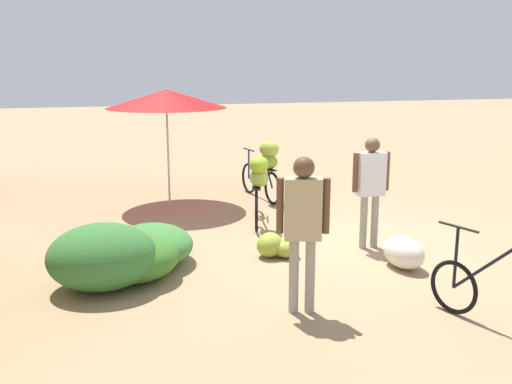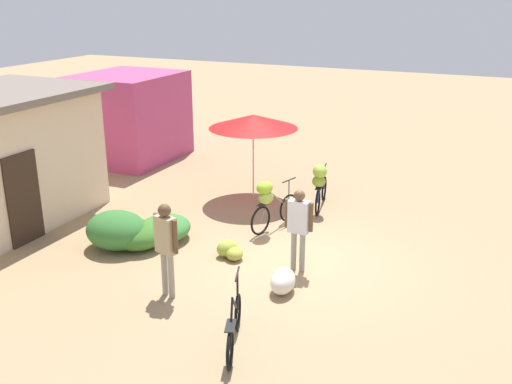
{
  "view_description": "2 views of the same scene",
  "coord_description": "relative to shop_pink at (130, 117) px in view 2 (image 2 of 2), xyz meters",
  "views": [
    {
      "loc": [
        -7.95,
        3.63,
        2.74
      ],
      "look_at": [
        0.05,
        1.46,
        0.88
      ],
      "focal_mm": 40.61,
      "sensor_mm": 36.0,
      "label": 1
    },
    {
      "loc": [
        -10.14,
        -3.79,
        5.25
      ],
      "look_at": [
        0.41,
        1.05,
        1.22
      ],
      "focal_mm": 41.13,
      "sensor_mm": 36.0,
      "label": 2
    }
  ],
  "objects": [
    {
      "name": "ground_plane",
      "position": [
        -5.03,
        -7.63,
        -1.37
      ],
      "size": [
        60.0,
        60.0,
        0.0
      ],
      "primitive_type": "plane",
      "color": "#A0835D"
    },
    {
      "name": "shop_pink",
      "position": [
        0.0,
        0.0,
        0.0
      ],
      "size": [
        3.2,
        2.8,
        2.74
      ],
      "primitive_type": "cube",
      "color": "#B84174",
      "rests_on": "ground"
    },
    {
      "name": "hedge_bush_front_left",
      "position": [
        -5.97,
        -3.94,
        -0.96
      ],
      "size": [
        1.16,
        1.34,
        0.82
      ],
      "primitive_type": "ellipsoid",
      "color": "#367432",
      "rests_on": "ground"
    },
    {
      "name": "hedge_bush_front_right",
      "position": [
        -5.78,
        -4.32,
        -1.08
      ],
      "size": [
        1.11,
        1.17,
        0.58
      ],
      "primitive_type": "ellipsoid",
      "color": "#3A7126",
      "rests_on": "ground"
    },
    {
      "name": "hedge_bush_mid",
      "position": [
        -5.2,
        -4.61,
        -1.11
      ],
      "size": [
        1.32,
        1.13,
        0.53
      ],
      "primitive_type": "ellipsoid",
      "color": "#3B7D36",
      "rests_on": "ground"
    },
    {
      "name": "market_umbrella",
      "position": [
        -1.88,
        -5.25,
        0.69
      ],
      "size": [
        2.29,
        2.29,
        2.24
      ],
      "color": "beige",
      "rests_on": "ground"
    },
    {
      "name": "bicycle_leftmost",
      "position": [
        -8.23,
        -7.87,
        -1.03
      ],
      "size": [
        1.56,
        0.61,
        1.01
      ],
      "color": "black",
      "rests_on": "ground"
    },
    {
      "name": "bicycle_near_pile",
      "position": [
        -3.78,
        -6.53,
        -0.64
      ],
      "size": [
        1.68,
        0.55,
        1.24
      ],
      "color": "black",
      "rests_on": "ground"
    },
    {
      "name": "bicycle_center_loaded",
      "position": [
        -2.09,
        -7.16,
        -0.62
      ],
      "size": [
        1.73,
        0.5,
        1.24
      ],
      "color": "black",
      "rests_on": "ground"
    },
    {
      "name": "banana_pile_on_ground",
      "position": [
        -5.4,
        -6.35,
        -1.21
      ],
      "size": [
        0.64,
        0.75,
        0.35
      ],
      "color": "#94A736",
      "rests_on": "ground"
    },
    {
      "name": "produce_sack",
      "position": [
        -6.3,
        -7.89,
        -1.15
      ],
      "size": [
        0.75,
        0.53,
        0.44
      ],
      "primitive_type": "ellipsoid",
      "rotation": [
        0.0,
        0.0,
        0.14
      ],
      "color": "silver",
      "rests_on": "ground"
    },
    {
      "name": "person_vendor",
      "position": [
        -5.36,
        -7.83,
        -0.34
      ],
      "size": [
        0.22,
        0.58,
        1.67
      ],
      "color": "gray",
      "rests_on": "ground"
    },
    {
      "name": "person_bystander",
      "position": [
        -7.28,
        -6.07,
        -0.28
      ],
      "size": [
        0.3,
        0.56,
        1.77
      ],
      "color": "gray",
      "rests_on": "ground"
    }
  ]
}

